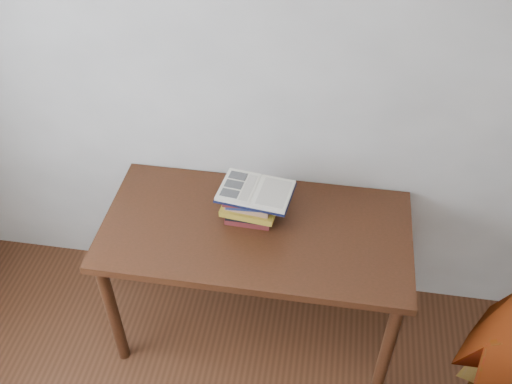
# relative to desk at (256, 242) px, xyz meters

# --- Properties ---
(desk) EXTENTS (1.44, 0.72, 0.77)m
(desk) POSITION_rel_desk_xyz_m (0.00, 0.00, 0.00)
(desk) COLOR #411D10
(desk) RESTS_ON ground
(book_stack) EXTENTS (0.27, 0.21, 0.18)m
(book_stack) POSITION_rel_desk_xyz_m (-0.03, 0.06, 0.19)
(book_stack) COLOR maroon
(book_stack) RESTS_ON desk
(open_book) EXTENTS (0.35, 0.27, 0.03)m
(open_book) POSITION_rel_desk_xyz_m (-0.01, 0.05, 0.29)
(open_book) COLOR black
(open_book) RESTS_ON book_stack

